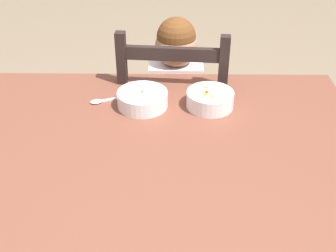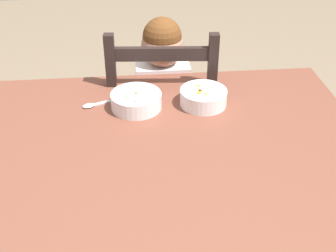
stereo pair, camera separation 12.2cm
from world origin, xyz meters
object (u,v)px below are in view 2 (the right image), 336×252
(child_figure, at_px, (163,95))
(bowl_of_carrots, at_px, (203,97))
(bowl_of_peas, at_px, (136,100))
(dining_chair, at_px, (162,129))
(dining_table, at_px, (162,181))
(spoon, at_px, (94,104))

(child_figure, distance_m, bowl_of_carrots, 0.35)
(bowl_of_peas, xyz_separation_m, bowl_of_carrots, (0.24, 0.00, 0.00))
(bowl_of_peas, bearing_deg, dining_chair, 69.15)
(bowl_of_peas, relative_size, bowl_of_carrots, 1.07)
(bowl_of_peas, bearing_deg, child_figure, 68.11)
(dining_chair, height_order, child_figure, child_figure)
(dining_table, relative_size, bowl_of_carrots, 7.99)
(dining_table, distance_m, spoon, 0.40)
(child_figure, bearing_deg, bowl_of_carrots, -68.13)
(bowl_of_peas, height_order, spoon, bowl_of_peas)
(dining_table, height_order, spoon, spoon)
(bowl_of_peas, bearing_deg, spoon, 169.39)
(dining_table, relative_size, bowl_of_peas, 7.45)
(dining_table, distance_m, bowl_of_peas, 0.32)
(dining_chair, xyz_separation_m, child_figure, (0.00, -0.01, 0.17))
(dining_table, height_order, child_figure, child_figure)
(bowl_of_carrots, bearing_deg, spoon, 175.87)
(child_figure, relative_size, bowl_of_carrots, 5.82)
(child_figure, xyz_separation_m, spoon, (-0.27, -0.26, 0.12))
(dining_chair, bearing_deg, dining_table, -94.66)
(child_figure, height_order, bowl_of_peas, child_figure)
(dining_chair, xyz_separation_m, bowl_of_carrots, (0.12, -0.30, 0.32))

